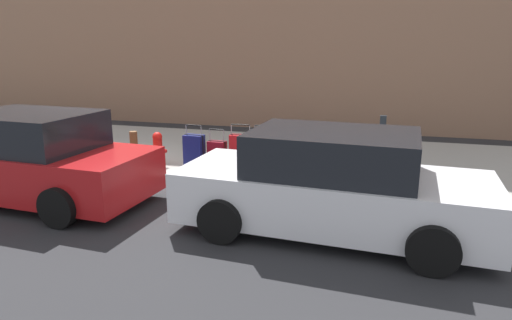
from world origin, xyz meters
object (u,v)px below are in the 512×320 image
suitcase_navy_5 (194,152)px  parked_car_red_1 (32,159)px  bollard_post (134,149)px  suitcase_teal_0 (312,163)px  suitcase_olive_1 (286,160)px  parked_car_white_0 (332,185)px  fire_hydrant (158,148)px  parking_meter (382,138)px  suitcase_silver_2 (262,158)px  suitcase_red_3 (241,153)px  suitcase_maroon_4 (217,156)px

suitcase_navy_5 → parked_car_red_1: (2.16, 2.20, 0.23)m
bollard_post → suitcase_teal_0: bearing=-176.8°
suitcase_olive_1 → parked_car_white_0: (-1.16, 2.21, 0.25)m
suitcase_teal_0 → fire_hydrant: (3.38, 0.07, 0.10)m
parking_meter → parked_car_red_1: bearing=22.7°
suitcase_silver_2 → bollard_post: suitcase_silver_2 is taller
suitcase_red_3 → suitcase_navy_5: bearing=6.3°
suitcase_silver_2 → parked_car_red_1: size_ratio=0.23×
suitcase_silver_2 → parking_meter: bearing=-171.9°
suitcase_navy_5 → fire_hydrant: (0.88, -0.05, 0.02)m
fire_hydrant → parked_car_red_1: (1.28, 2.25, 0.21)m
bollard_post → parked_car_white_0: bearing=155.1°
fire_hydrant → parking_meter: size_ratio=0.59×
parked_car_white_0 → parked_car_red_1: 5.30m
fire_hydrant → suitcase_red_3: bearing=-178.2°
suitcase_teal_0 → fire_hydrant: suitcase_teal_0 is taller
bollard_post → suitcase_maroon_4: bearing=-174.9°
suitcase_olive_1 → suitcase_red_3: suitcase_red_3 is taller
parking_meter → bollard_post: bearing=4.4°
suitcase_red_3 → suitcase_maroon_4: (0.51, 0.04, -0.08)m
suitcase_maroon_4 → fire_hydrant: 1.37m
suitcase_silver_2 → suitcase_navy_5: bearing=-1.1°
suitcase_navy_5 → fire_hydrant: 0.88m
suitcase_olive_1 → bollard_post: size_ratio=1.16×
suitcase_maroon_4 → bollard_post: suitcase_maroon_4 is taller
suitcase_teal_0 → bollard_post: 3.88m
suitcase_silver_2 → fire_hydrant: (2.38, -0.08, 0.04)m
fire_hydrant → parked_car_red_1: size_ratio=0.17×
suitcase_teal_0 → suitcase_olive_1: size_ratio=0.89×
parked_car_white_0 → suitcase_olive_1: bearing=-62.3°
suitcase_olive_1 → parked_car_red_1: 4.70m
bollard_post → parked_car_white_0: parked_car_white_0 is taller
bollard_post → parking_meter: (-5.19, -0.40, 0.44)m
fire_hydrant → bollard_post: 0.52m
suitcase_olive_1 → parked_car_white_0: size_ratio=0.19×
suitcase_olive_1 → suitcase_silver_2: (0.48, 0.04, 0.02)m
suitcase_teal_0 → parking_meter: bearing=-172.1°
parked_car_white_0 → fire_hydrant: bearing=-29.2°
suitcase_teal_0 → parked_car_red_1: parked_car_red_1 is taller
parking_meter → suitcase_red_3: bearing=3.9°
parked_car_red_1 → suitcase_red_3: bearing=-143.9°
suitcase_teal_0 → suitcase_navy_5: bearing=2.7°
suitcase_teal_0 → suitcase_silver_2: size_ratio=0.76×
suitcase_olive_1 → parked_car_white_0: parked_car_white_0 is taller
suitcase_red_3 → suitcase_teal_0: bearing=-179.7°
suitcase_navy_5 → suitcase_red_3: bearing=-173.7°
suitcase_red_3 → parking_meter: size_ratio=0.79×
suitcase_teal_0 → fire_hydrant: bearing=1.2°
parked_car_red_1 → suitcase_navy_5: bearing=-134.5°
bollard_post → parked_car_red_1: size_ratio=0.17×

